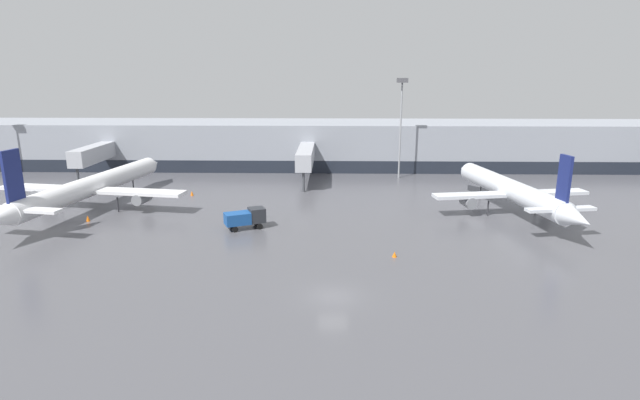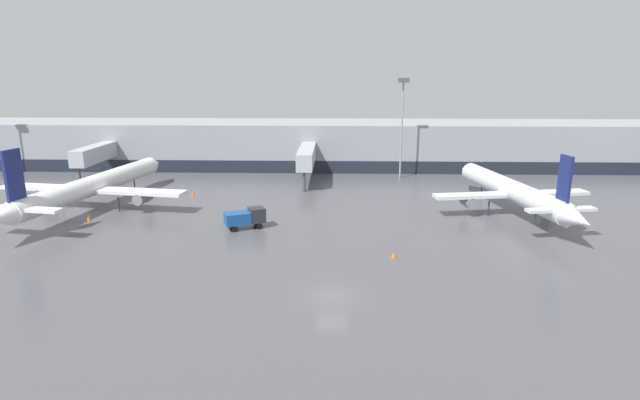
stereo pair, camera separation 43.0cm
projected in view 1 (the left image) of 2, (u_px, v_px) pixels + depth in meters
ground_plane at (333, 296)px, 42.74m from camera, size 320.00×320.00×0.00m
terminal_building at (332, 144)px, 101.54m from camera, size 160.00×31.77×9.00m
parked_jet_1 at (90, 187)px, 69.30m from camera, size 27.46×37.80×10.38m
parked_jet_2 at (511, 190)px, 67.14m from camera, size 21.62×32.28×9.77m
service_truck_0 at (246, 217)px, 61.01m from camera, size 5.24×3.77×2.48m
traffic_cone_0 at (395, 254)px, 51.82m from camera, size 0.49×0.49×0.59m
traffic_cone_1 at (88, 218)px, 64.27m from camera, size 0.51×0.51×0.78m
traffic_cone_2 at (192, 193)px, 77.85m from camera, size 0.49×0.49×0.72m
apron_light_mast_1 at (402, 99)px, 87.66m from camera, size 1.80×1.80×17.74m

